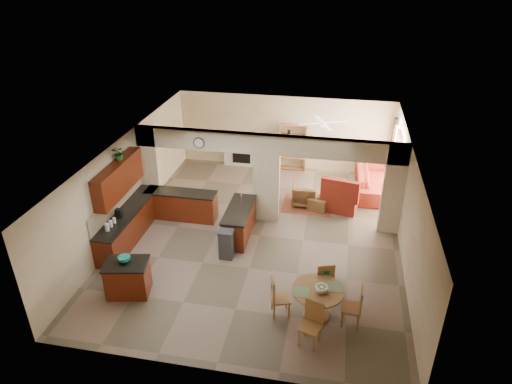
% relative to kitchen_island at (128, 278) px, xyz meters
% --- Properties ---
extents(floor, '(10.00, 10.00, 0.00)m').
position_rel_kitchen_island_xyz_m(floor, '(2.68, 3.11, -0.45)').
color(floor, '#796454').
rests_on(floor, ground).
extents(ceiling, '(10.00, 10.00, 0.00)m').
position_rel_kitchen_island_xyz_m(ceiling, '(2.68, 3.11, 2.35)').
color(ceiling, white).
rests_on(ceiling, wall_back).
extents(wall_back, '(8.00, 0.00, 8.00)m').
position_rel_kitchen_island_xyz_m(wall_back, '(2.68, 8.11, 0.95)').
color(wall_back, beige).
rests_on(wall_back, floor).
extents(wall_front, '(8.00, 0.00, 8.00)m').
position_rel_kitchen_island_xyz_m(wall_front, '(2.68, -1.89, 0.95)').
color(wall_front, beige).
rests_on(wall_front, floor).
extents(wall_left, '(0.00, 10.00, 10.00)m').
position_rel_kitchen_island_xyz_m(wall_left, '(-1.32, 3.11, 0.95)').
color(wall_left, beige).
rests_on(wall_left, floor).
extents(wall_right, '(0.00, 10.00, 10.00)m').
position_rel_kitchen_island_xyz_m(wall_right, '(6.68, 3.11, 0.95)').
color(wall_right, beige).
rests_on(wall_right, floor).
extents(partition_left_pier, '(0.60, 0.25, 2.80)m').
position_rel_kitchen_island_xyz_m(partition_left_pier, '(-1.02, 4.11, 0.95)').
color(partition_left_pier, beige).
rests_on(partition_left_pier, floor).
extents(partition_center_pier, '(0.80, 0.25, 2.20)m').
position_rel_kitchen_island_xyz_m(partition_center_pier, '(2.68, 4.11, 0.65)').
color(partition_center_pier, beige).
rests_on(partition_center_pier, floor).
extents(partition_right_pier, '(0.60, 0.25, 2.80)m').
position_rel_kitchen_island_xyz_m(partition_right_pier, '(6.38, 4.11, 0.95)').
color(partition_right_pier, beige).
rests_on(partition_right_pier, floor).
extents(partition_header, '(8.00, 0.25, 0.60)m').
position_rel_kitchen_island_xyz_m(partition_header, '(2.68, 4.11, 2.05)').
color(partition_header, beige).
rests_on(partition_header, partition_center_pier).
extents(kitchen_counter, '(2.52, 3.29, 1.48)m').
position_rel_kitchen_island_xyz_m(kitchen_counter, '(-0.58, 2.86, 0.02)').
color(kitchen_counter, '#491508').
rests_on(kitchen_counter, floor).
extents(upper_cabinets, '(0.35, 2.40, 0.90)m').
position_rel_kitchen_island_xyz_m(upper_cabinets, '(-1.14, 2.31, 1.47)').
color(upper_cabinets, '#491508').
rests_on(upper_cabinets, wall_left).
extents(peninsula, '(0.70, 1.85, 0.91)m').
position_rel_kitchen_island_xyz_m(peninsula, '(2.08, 2.99, 0.01)').
color(peninsula, '#491508').
rests_on(peninsula, floor).
extents(wall_clock, '(0.34, 0.03, 0.34)m').
position_rel_kitchen_island_xyz_m(wall_clock, '(0.68, 3.96, 2.00)').
color(wall_clock, '#482C18').
rests_on(wall_clock, partition_header).
extents(rug, '(1.60, 1.30, 0.01)m').
position_rel_kitchen_island_xyz_m(rug, '(3.88, 5.21, -0.44)').
color(rug, brown).
rests_on(rug, floor).
extents(fireplace, '(1.60, 0.35, 1.20)m').
position_rel_kitchen_island_xyz_m(fireplace, '(1.08, 7.94, 0.17)').
color(fireplace, '#F1E2D1').
rests_on(fireplace, floor).
extents(shelving_unit, '(1.00, 0.32, 1.80)m').
position_rel_kitchen_island_xyz_m(shelving_unit, '(3.03, 7.93, 0.45)').
color(shelving_unit, olive).
rests_on(shelving_unit, floor).
extents(window_a, '(0.02, 0.90, 1.90)m').
position_rel_kitchen_island_xyz_m(window_a, '(6.65, 5.41, 0.75)').
color(window_a, white).
rests_on(window_a, wall_right).
extents(window_b, '(0.02, 0.90, 1.90)m').
position_rel_kitchen_island_xyz_m(window_b, '(6.65, 7.11, 0.75)').
color(window_b, white).
rests_on(window_b, wall_right).
extents(glazed_door, '(0.02, 0.70, 2.10)m').
position_rel_kitchen_island_xyz_m(glazed_door, '(6.65, 6.26, 0.60)').
color(glazed_door, white).
rests_on(glazed_door, wall_right).
extents(drape_a_left, '(0.10, 0.28, 2.30)m').
position_rel_kitchen_island_xyz_m(drape_a_left, '(6.61, 4.81, 0.75)').
color(drape_a_left, '#461E1C').
rests_on(drape_a_left, wall_right).
extents(drape_a_right, '(0.10, 0.28, 2.30)m').
position_rel_kitchen_island_xyz_m(drape_a_right, '(6.61, 6.01, 0.75)').
color(drape_a_right, '#461E1C').
rests_on(drape_a_right, wall_right).
extents(drape_b_left, '(0.10, 0.28, 2.30)m').
position_rel_kitchen_island_xyz_m(drape_b_left, '(6.61, 6.51, 0.75)').
color(drape_b_left, '#461E1C').
rests_on(drape_b_left, wall_right).
extents(drape_b_right, '(0.10, 0.28, 2.30)m').
position_rel_kitchen_island_xyz_m(drape_b_right, '(6.61, 7.71, 0.75)').
color(drape_b_right, '#461E1C').
rests_on(drape_b_right, wall_right).
extents(ceiling_fan, '(1.00, 1.00, 0.10)m').
position_rel_kitchen_island_xyz_m(ceiling_fan, '(4.18, 6.11, 2.11)').
color(ceiling_fan, white).
rests_on(ceiling_fan, ceiling).
extents(kitchen_island, '(1.15, 0.92, 0.89)m').
position_rel_kitchen_island_xyz_m(kitchen_island, '(0.00, 0.00, 0.00)').
color(kitchen_island, '#491508').
rests_on(kitchen_island, floor).
extents(teal_bowl, '(0.29, 0.29, 0.14)m').
position_rel_kitchen_island_xyz_m(teal_bowl, '(-0.05, 0.06, 0.51)').
color(teal_bowl, '#13836A').
rests_on(teal_bowl, kitchen_island).
extents(trash_can, '(0.37, 0.32, 0.78)m').
position_rel_kitchen_island_xyz_m(trash_can, '(1.98, 1.87, -0.06)').
color(trash_can, '#323235').
rests_on(trash_can, floor).
extents(dining_table, '(1.17, 1.17, 0.80)m').
position_rel_kitchen_island_xyz_m(dining_table, '(4.56, 0.01, 0.08)').
color(dining_table, olive).
rests_on(dining_table, floor).
extents(fruit_bowl, '(0.29, 0.29, 0.15)m').
position_rel_kitchen_island_xyz_m(fruit_bowl, '(4.63, -0.04, 0.43)').
color(fruit_bowl, '#7BA623').
rests_on(fruit_bowl, dining_table).
extents(sofa, '(2.77, 1.13, 0.80)m').
position_rel_kitchen_island_xyz_m(sofa, '(5.98, 6.69, -0.05)').
color(sofa, maroon).
rests_on(sofa, floor).
extents(chaise, '(1.36, 1.19, 0.48)m').
position_rel_kitchen_island_xyz_m(chaise, '(4.90, 5.24, -0.21)').
color(chaise, maroon).
rests_on(chaise, floor).
extents(armchair, '(0.79, 0.81, 0.71)m').
position_rel_kitchen_island_xyz_m(armchair, '(3.76, 5.28, -0.09)').
color(armchair, maroon).
rests_on(armchair, floor).
extents(ottoman, '(0.75, 0.75, 0.43)m').
position_rel_kitchen_island_xyz_m(ottoman, '(4.27, 5.00, -0.23)').
color(ottoman, maroon).
rests_on(ottoman, floor).
extents(plant, '(0.44, 0.41, 0.40)m').
position_rel_kitchen_island_xyz_m(plant, '(-1.14, 2.54, 2.12)').
color(plant, '#124413').
rests_on(plant, upper_cabinets).
extents(chair_north, '(0.54, 0.54, 1.02)m').
position_rel_kitchen_island_xyz_m(chair_north, '(4.67, 0.72, 0.11)').
color(chair_north, olive).
rests_on(chair_north, floor).
extents(chair_east, '(0.44, 0.44, 1.02)m').
position_rel_kitchen_island_xyz_m(chair_east, '(5.40, -0.06, 0.11)').
color(chair_east, olive).
rests_on(chair_east, floor).
extents(chair_south, '(0.53, 0.53, 1.02)m').
position_rel_kitchen_island_xyz_m(chair_south, '(4.50, -0.73, 0.11)').
color(chair_south, olive).
rests_on(chair_south, floor).
extents(chair_west, '(0.53, 0.53, 1.02)m').
position_rel_kitchen_island_xyz_m(chair_west, '(3.66, -0.06, 0.11)').
color(chair_west, olive).
rests_on(chair_west, floor).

